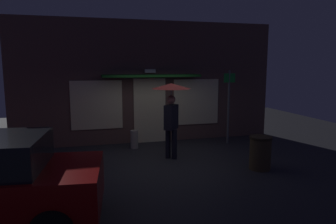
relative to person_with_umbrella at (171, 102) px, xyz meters
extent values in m
plane|color=#26262B|center=(-0.18, -0.12, -1.62)|extent=(18.00, 18.00, 0.00)
cube|color=brown|center=(-0.18, 2.23, 0.44)|extent=(8.96, 0.30, 4.12)
cube|color=beige|center=(-0.18, 2.06, -0.52)|extent=(1.10, 0.04, 2.20)
cube|color=beige|center=(-1.95, 2.06, -0.27)|extent=(1.66, 0.04, 1.60)
cube|color=beige|center=(1.50, 2.06, -0.27)|extent=(1.66, 0.04, 1.60)
cube|color=white|center=(-0.18, 1.98, 0.83)|extent=(0.36, 0.16, 0.12)
cube|color=#144C19|center=(-0.18, 1.73, 0.68)|extent=(3.20, 0.70, 0.08)
cylinder|color=black|center=(0.08, -0.07, -1.19)|extent=(0.15, 0.15, 0.85)
cylinder|color=black|center=(-0.07, 0.07, -1.19)|extent=(0.15, 0.15, 0.85)
cube|color=black|center=(0.00, 0.00, -0.42)|extent=(0.49, 0.50, 0.69)
cube|color=silver|center=(-0.10, -0.09, -0.42)|extent=(0.11, 0.12, 0.55)
cube|color=navy|center=(-0.10, -0.09, -0.44)|extent=(0.05, 0.05, 0.44)
sphere|color=tan|center=(0.00, 0.00, 0.07)|extent=(0.24, 0.24, 0.24)
cylinder|color=slate|center=(0.00, 0.00, 0.07)|extent=(0.02, 0.02, 0.91)
cone|color=#4C0C0C|center=(0.00, 0.00, 0.45)|extent=(1.08, 1.08, 0.15)
cylinder|color=black|center=(-2.66, -2.25, -1.30)|extent=(0.66, 0.29, 0.64)
cylinder|color=#595B60|center=(2.34, 1.21, -0.38)|extent=(0.07, 0.07, 2.47)
cube|color=#198C33|center=(2.34, 1.19, 0.60)|extent=(0.40, 0.02, 0.30)
cylinder|color=#9E998E|center=(-0.84, 1.39, -1.33)|extent=(0.25, 0.25, 0.58)
cylinder|color=#473823|center=(1.95, -1.48, -1.22)|extent=(0.54, 0.54, 0.79)
cylinder|color=black|center=(1.95, -1.48, -0.80)|extent=(0.56, 0.56, 0.06)
camera|label=1|loc=(-2.32, -8.28, 1.01)|focal=33.29mm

